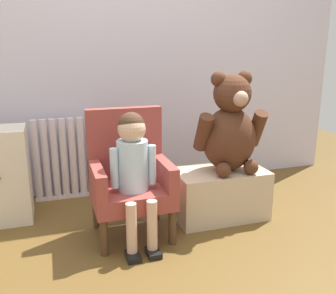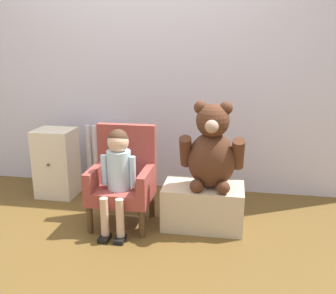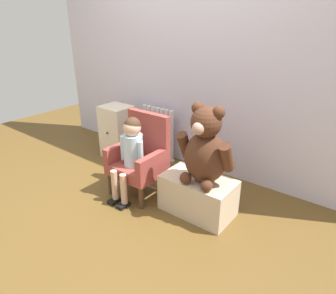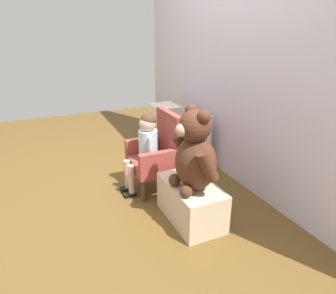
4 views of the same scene
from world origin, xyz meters
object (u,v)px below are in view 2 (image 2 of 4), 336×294
(small_dresser, at_px, (57,163))
(child_figure, at_px, (118,166))
(low_bench, at_px, (203,206))
(radiator, at_px, (108,157))
(large_teddy_bear, at_px, (212,151))
(child_armchair, at_px, (123,178))

(small_dresser, bearing_deg, child_figure, -35.34)
(low_bench, bearing_deg, radiator, 146.23)
(radiator, xyz_separation_m, small_dresser, (-0.39, -0.25, 0.01))
(low_bench, bearing_deg, large_teddy_bear, -10.54)
(small_dresser, relative_size, low_bench, 1.03)
(child_armchair, bearing_deg, low_bench, 3.06)
(small_dresser, distance_m, low_bench, 1.37)
(large_teddy_bear, bearing_deg, child_figure, -167.93)
(low_bench, bearing_deg, child_armchair, -176.94)
(radiator, height_order, large_teddy_bear, large_teddy_bear)
(small_dresser, xyz_separation_m, child_figure, (0.72, -0.51, 0.18))
(child_armchair, bearing_deg, child_figure, -90.00)
(radiator, bearing_deg, child_figure, -66.29)
(child_figure, distance_m, low_bench, 0.69)
(radiator, distance_m, large_teddy_bear, 1.20)
(low_bench, height_order, large_teddy_bear, large_teddy_bear)
(child_armchair, xyz_separation_m, child_figure, (-0.00, -0.12, 0.13))
(radiator, height_order, low_bench, radiator)
(radiator, xyz_separation_m, child_figure, (0.34, -0.77, 0.19))
(small_dresser, relative_size, large_teddy_bear, 0.97)
(radiator, xyz_separation_m, low_bench, (0.93, -0.62, -0.14))
(radiator, xyz_separation_m, child_armchair, (0.34, -0.65, 0.06))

